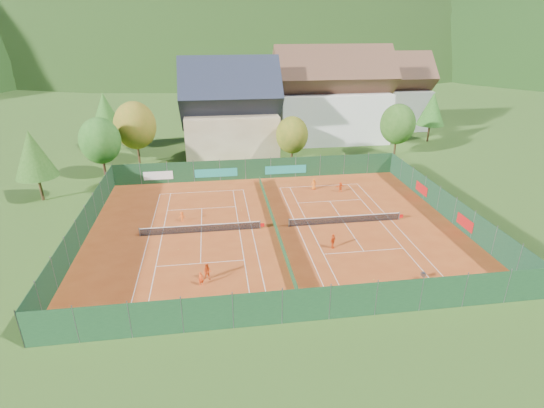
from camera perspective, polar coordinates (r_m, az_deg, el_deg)
The scene contains 34 objects.
ground at distance 46.78m, azimuth 0.35°, elevation -3.24°, with size 600.00×600.00×0.00m, color #2D5019.
clay_pad at distance 46.77m, azimuth 0.35°, elevation -3.21°, with size 40.00×32.00×0.01m, color #A64218.
court_markings_left at distance 46.39m, azimuth -9.49°, elevation -3.78°, with size 11.03×23.83×0.00m.
court_markings_right at distance 48.48m, azimuth 9.75°, elevation -2.55°, with size 11.03×23.83×0.00m.
tennis_net_left at distance 46.16m, azimuth -9.34°, elevation -3.23°, with size 13.30×0.10×1.02m.
tennis_net_right at distance 48.32m, azimuth 9.97°, elevation -2.01°, with size 13.30×0.10×1.02m.
court_divider at distance 46.55m, azimuth 0.35°, elevation -2.66°, with size 0.03×28.80×1.00m.
fence_north at distance 60.84m, azimuth -2.30°, elevation 4.71°, with size 40.00×0.10×3.00m.
fence_south at distance 32.56m, azimuth 4.62°, elevation -13.39°, with size 40.00×0.04×3.00m.
fence_west at distance 47.74m, azimuth -24.16°, elevation -2.85°, with size 0.04×32.00×3.00m.
fence_east at distance 52.73m, azimuth 22.37°, elevation -0.12°, with size 0.09×32.00×3.00m.
chalet at distance 72.85m, azimuth -5.59°, elevation 11.96°, with size 16.20×12.00×16.00m.
hotel_block_a at distance 81.61m, azimuth 7.98°, elevation 13.62°, with size 21.60×11.00×17.25m.
hotel_block_b at distance 93.82m, azimuth 15.11°, elevation 13.85°, with size 17.28×10.00×15.50m.
tree_west_front at distance 65.23m, azimuth -22.12°, elevation 7.89°, with size 5.72×5.72×8.69m.
tree_west_mid at distance 69.98m, azimuth -17.94°, elevation 10.01°, with size 6.44×6.44×9.78m.
tree_west_back at distance 78.72m, azimuth -21.51°, elevation 11.42°, with size 5.60×5.60×10.00m.
tree_center at distance 66.53m, azimuth 2.71°, elevation 9.26°, with size 5.01×5.01×7.60m.
tree_east_front at distance 73.66m, azimuth 16.54°, elevation 10.26°, with size 5.72×5.72×8.69m.
tree_east_mid at distance 84.96m, azimuth 20.71°, elevation 11.85°, with size 5.04×5.04×9.00m.
tree_west_side at distance 59.52m, azimuth -29.48°, elevation 5.87°, with size 5.04×5.04×9.00m.
tree_east_back at distance 88.64m, azimuth 13.66°, elevation 13.55°, with size 7.15×7.15×10.86m.
mountain_backdrop at distance 283.57m, azimuth -0.94°, elevation 11.07°, with size 820.00×530.00×242.00m.
ball_hopper at distance 39.90m, azimuth 19.67°, elevation -8.89°, with size 0.34×0.34×0.80m.
loose_ball_0 at distance 43.49m, azimuth -12.50°, elevation -5.97°, with size 0.07×0.07×0.07m, color #CCD833.
loose_ball_1 at distance 38.93m, azimuth 13.52°, elevation -9.85°, with size 0.07×0.07×0.07m, color #CCD833.
loose_ball_2 at distance 49.52m, azimuth 0.01°, elevation -1.59°, with size 0.07×0.07×0.07m, color #CCD833.
loose_ball_3 at distance 51.10m, azimuth -4.09°, elevation -0.83°, with size 0.07×0.07×0.07m, color #CCD833.
player_left_near at distance 37.36m, azimuth -9.51°, elevation -9.90°, with size 0.47×0.31×1.30m, color #F84D16.
player_left_mid at distance 37.96m, azimuth -8.70°, elevation -9.00°, with size 0.77×0.60×1.58m, color #CC4112.
player_left_far at distance 49.02m, azimuth -12.00°, elevation -1.67°, with size 0.79×0.45×1.22m, color #FC5D16.
player_right_near at distance 42.82m, azimuth 8.19°, elevation -4.96°, with size 0.92×0.38×1.57m, color #E64C14.
player_right_far_a at distance 57.38m, azimuth 5.65°, elevation 2.68°, with size 0.74×0.48×1.52m, color orange.
player_right_far_b at distance 56.98m, azimuth 9.18°, elevation 2.26°, with size 1.29×0.41×1.39m, color #E84D14.
Camera 1 is at (-6.21, -41.35, 20.97)m, focal length 28.00 mm.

